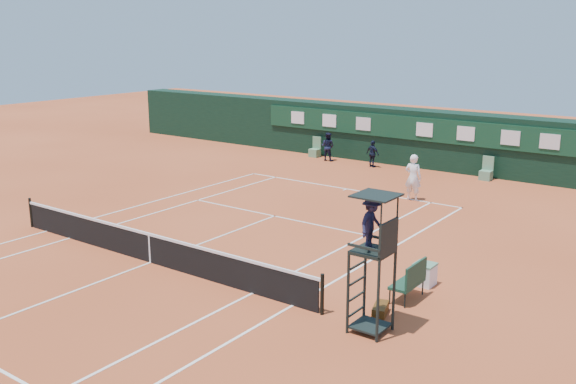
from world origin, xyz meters
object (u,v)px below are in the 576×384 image
object	(u,v)px
player	(413,177)
player_bench	(411,279)
tennis_net	(150,247)
umpire_chair	(373,234)
cooler	(425,274)

from	to	relation	value
player	player_bench	bearing A→B (deg)	112.04
tennis_net	umpire_chair	bearing A→B (deg)	-0.85
player_bench	player	bearing A→B (deg)	115.14
cooler	player	distance (m)	9.54
umpire_chair	cooler	distance (m)	4.09
player_bench	tennis_net	bearing A→B (deg)	-164.68
tennis_net	player_bench	xyz separation A→B (m)	(7.83, 2.14, 0.09)
umpire_chair	cooler	size ratio (longest dim) A/B	5.30
tennis_net	cooler	world-z (taller)	tennis_net
cooler	umpire_chair	bearing A→B (deg)	-87.30
player_bench	player	xyz separation A→B (m)	(-4.54, 9.67, 0.40)
cooler	player	bearing A→B (deg)	117.47
player_bench	cooler	xyz separation A→B (m)	(-0.15, 1.22, -0.27)
player_bench	player	distance (m)	10.69
tennis_net	cooler	distance (m)	8.39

